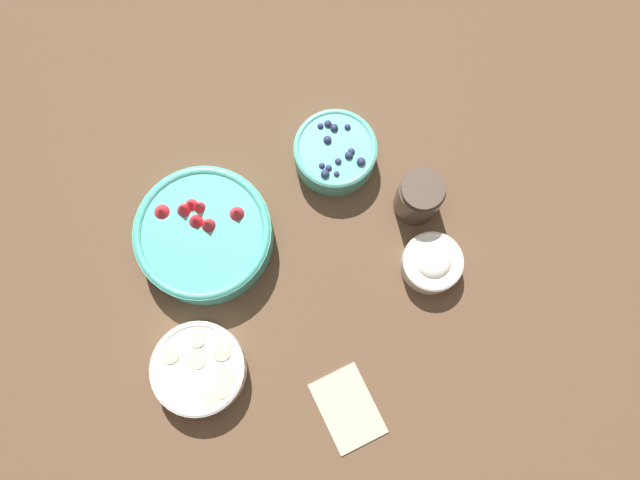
{
  "coord_description": "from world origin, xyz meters",
  "views": [
    {
      "loc": [
        0.28,
        -0.0,
        1.1
      ],
      "look_at": [
        0.03,
        0.0,
        0.04
      ],
      "focal_mm": 35.0,
      "sensor_mm": 36.0,
      "label": 1
    }
  ],
  "objects_px": {
    "bowl_blueberries": "(336,152)",
    "bowl_cream": "(433,263)",
    "bowl_strawberries": "(205,234)",
    "bowl_bananas": "(200,369)",
    "jar_chocolate": "(420,197)"
  },
  "relations": [
    {
      "from": "bowl_cream",
      "to": "jar_chocolate",
      "type": "xyz_separation_m",
      "value": [
        -0.12,
        -0.02,
        0.02
      ]
    },
    {
      "from": "bowl_blueberries",
      "to": "jar_chocolate",
      "type": "xyz_separation_m",
      "value": [
        0.09,
        0.15,
        0.01
      ]
    },
    {
      "from": "bowl_strawberries",
      "to": "bowl_cream",
      "type": "xyz_separation_m",
      "value": [
        0.06,
        0.4,
        -0.01
      ]
    },
    {
      "from": "jar_chocolate",
      "to": "bowl_cream",
      "type": "bearing_deg",
      "value": 9.22
    },
    {
      "from": "bowl_blueberries",
      "to": "jar_chocolate",
      "type": "height_order",
      "value": "jar_chocolate"
    },
    {
      "from": "bowl_blueberries",
      "to": "bowl_cream",
      "type": "height_order",
      "value": "bowl_blueberries"
    },
    {
      "from": "bowl_bananas",
      "to": "jar_chocolate",
      "type": "height_order",
      "value": "jar_chocolate"
    },
    {
      "from": "jar_chocolate",
      "to": "bowl_strawberries",
      "type": "bearing_deg",
      "value": -81.7
    },
    {
      "from": "bowl_blueberries",
      "to": "bowl_cream",
      "type": "xyz_separation_m",
      "value": [
        0.21,
        0.16,
        -0.01
      ]
    },
    {
      "from": "bowl_cream",
      "to": "bowl_strawberries",
      "type": "bearing_deg",
      "value": -98.48
    },
    {
      "from": "bowl_blueberries",
      "to": "bowl_cream",
      "type": "bearing_deg",
      "value": 38.1
    },
    {
      "from": "bowl_blueberries",
      "to": "bowl_cream",
      "type": "relative_size",
      "value": 1.41
    },
    {
      "from": "bowl_strawberries",
      "to": "bowl_bananas",
      "type": "xyz_separation_m",
      "value": [
        0.23,
        -0.01,
        -0.01
      ]
    },
    {
      "from": "bowl_bananas",
      "to": "bowl_cream",
      "type": "height_order",
      "value": "bowl_cream"
    },
    {
      "from": "bowl_blueberries",
      "to": "bowl_cream",
      "type": "distance_m",
      "value": 0.27
    }
  ]
}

